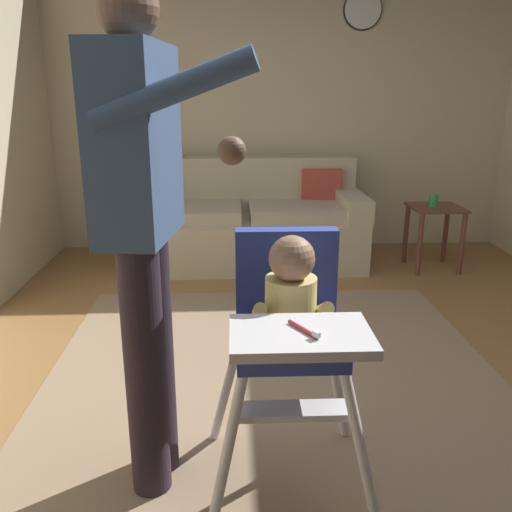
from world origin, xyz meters
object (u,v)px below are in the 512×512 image
high_chair (290,317)px  adult_standing (143,224)px  wall_clock (363,10)px  sippy_cup (433,200)px  side_table (435,223)px  couch (246,223)px

high_chair → adult_standing: (-0.48, 0.07, 0.31)m
high_chair → wall_clock: bearing=164.0°
adult_standing → sippy_cup: (1.91, 2.42, -0.41)m
adult_standing → wall_clock: (1.43, 3.18, 1.09)m
side_table → adult_standing: bearing=-128.6°
adult_standing → wall_clock: 3.65m
couch → adult_standing: bearing=-8.7°
sippy_cup → wall_clock: bearing=122.5°
couch → wall_clock: (1.02, 0.48, 1.74)m
sippy_cup → side_table: bearing=-0.0°
adult_standing → side_table: (1.94, 2.42, -0.60)m
high_chair → side_table: high_chair is taller
adult_standing → wall_clock: bearing=73.5°
couch → wall_clock: size_ratio=5.86×
high_chair → adult_standing: adult_standing is taller
side_table → sippy_cup: size_ratio=5.20×
high_chair → sippy_cup: (1.43, 2.49, -0.10)m
wall_clock → adult_standing: bearing=-114.2°
couch → wall_clock: bearing=115.1°
high_chair → adult_standing: size_ratio=0.56×
high_chair → wall_clock: (0.95, 3.24, 1.40)m
couch → high_chair: high_chair is taller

